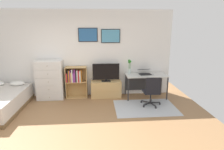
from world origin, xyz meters
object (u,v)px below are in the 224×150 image
at_px(desk, 145,78).
at_px(laptop, 145,72).
at_px(computer_mouse, 154,74).
at_px(dresser, 50,80).
at_px(bookshelf, 75,79).
at_px(tv_stand, 106,89).
at_px(television, 106,73).
at_px(bamboo_vase, 129,67).
at_px(office_chair, 152,91).

bearing_deg(desk, laptop, -177.41).
bearing_deg(laptop, computer_mouse, -34.06).
height_order(dresser, desk, dresser).
bearing_deg(bookshelf, tv_stand, -2.65).
height_order(television, desk, television).
xyz_separation_m(television, bamboo_vase, (0.75, 0.09, 0.15)).
height_order(tv_stand, laptop, laptop).
relative_size(tv_stand, bamboo_vase, 2.09).
xyz_separation_m(dresser, bamboo_vase, (2.46, 0.09, 0.35)).
xyz_separation_m(tv_stand, computer_mouse, (1.47, -0.18, 0.49)).
bearing_deg(bookshelf, dresser, -175.53).
height_order(office_chair, laptop, laptop).
height_order(bookshelf, television, television).
distance_m(bookshelf, bamboo_vase, 1.74).
height_order(tv_stand, bamboo_vase, bamboo_vase).
height_order(television, computer_mouse, television).
distance_m(television, office_chair, 1.52).
xyz_separation_m(bookshelf, desk, (2.20, -0.08, 0.01)).
relative_size(laptop, computer_mouse, 4.08).
distance_m(bookshelf, television, 0.98).
bearing_deg(desk, television, 179.41).
xyz_separation_m(dresser, computer_mouse, (3.19, -0.16, 0.15)).
relative_size(bookshelf, desk, 0.78).
relative_size(television, laptop, 1.96).
bearing_deg(desk, office_chair, -90.94).
relative_size(bookshelf, television, 1.19).
bearing_deg(laptop, television, 174.16).
bearing_deg(tv_stand, dresser, -179.50).
bearing_deg(desk, bookshelf, 177.93).
relative_size(bookshelf, office_chair, 1.15).
distance_m(dresser, office_chair, 3.07).
xyz_separation_m(laptop, computer_mouse, (0.26, -0.14, -0.05)).
height_order(dresser, television, dresser).
relative_size(office_chair, computer_mouse, 8.27).
bearing_deg(dresser, bookshelf, 4.47).
distance_m(dresser, bookshelf, 0.76).
relative_size(desk, bamboo_vase, 2.78).
height_order(desk, laptop, laptop).
bearing_deg(computer_mouse, desk, 147.38).
relative_size(tv_stand, office_chair, 1.10).
xyz_separation_m(desk, office_chair, (-0.01, -0.81, -0.15)).
bearing_deg(tv_stand, bamboo_vase, 5.47).
bearing_deg(office_chair, desk, 90.24).
bearing_deg(dresser, computer_mouse, -2.94).
relative_size(computer_mouse, bamboo_vase, 0.23).
height_order(tv_stand, television, television).
bearing_deg(bookshelf, desk, -2.07).
relative_size(dresser, television, 1.46).
bearing_deg(dresser, tv_stand, 0.50).
distance_m(television, computer_mouse, 1.48).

